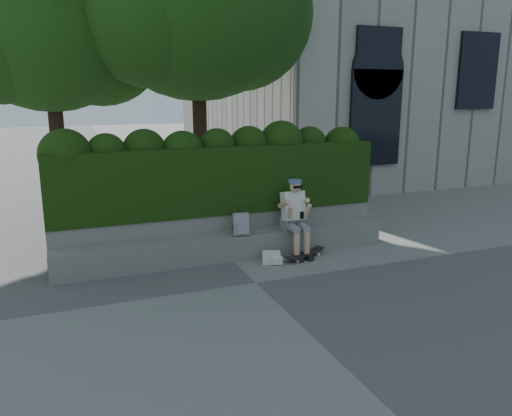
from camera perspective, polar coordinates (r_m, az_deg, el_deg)
name	(u,v)px	position (r m, az deg, el deg)	size (l,w,h in m)	color
ground	(256,283)	(7.87, -0.03, -8.55)	(80.00, 80.00, 0.00)	slate
bench_ledge	(230,247)	(8.90, -3.00, -4.42)	(6.00, 0.45, 0.45)	gray
planter_wall	(222,232)	(9.29, -3.94, -2.71)	(6.00, 0.50, 0.75)	gray
hedge	(217,178)	(9.29, -4.46, 3.44)	(6.00, 1.00, 1.20)	black
tree_right	(46,10)	(12.05, -22.87, 20.13)	(4.24, 4.24, 6.71)	black
person	(295,214)	(9.03, 4.44, -0.72)	(0.40, 0.76, 1.38)	gray
skateboard	(305,254)	(9.01, 5.59, -5.28)	(0.83, 0.51, 0.09)	black
backpack_plaid	(241,224)	(8.75, -1.74, -1.84)	(0.27, 0.14, 0.40)	#A5A5AA
backpack_ground	(271,257)	(8.72, 1.76, -5.67)	(0.31, 0.22, 0.20)	white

